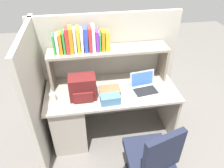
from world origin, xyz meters
TOP-DOWN VIEW (x-y plane):
  - ground_plane at (0.00, 0.00)m, footprint 8.00×8.00m
  - desk at (-0.39, 0.00)m, footprint 1.60×0.70m
  - cubicle_partition_rear at (0.00, 0.38)m, footprint 1.84×0.05m
  - cubicle_partition_left at (-0.85, -0.05)m, footprint 0.05×1.06m
  - overhead_hutch at (0.00, 0.20)m, footprint 1.44×0.28m
  - reference_books_on_shelf at (-0.31, 0.20)m, footprint 0.62×0.19m
  - laptop at (0.39, -0.07)m, footprint 0.34×0.29m
  - backpack at (-0.34, -0.09)m, footprint 0.30×0.22m
  - computer_mouse at (0.72, -0.08)m, footprint 0.08×0.11m
  - paper_cup at (-0.69, -0.10)m, footprint 0.08×0.08m
  - tissue_box at (-0.05, -0.24)m, footprint 0.23×0.13m
  - desk_book_stack at (-0.03, -0.06)m, footprint 0.24×0.17m
  - office_chair at (0.27, -0.83)m, footprint 0.52×0.54m

SIDE VIEW (x-z plane):
  - ground_plane at x=0.00m, z-range 0.00..0.00m
  - office_chair at x=0.27m, z-range -0.07..0.86m
  - desk at x=-0.39m, z-range 0.04..0.77m
  - computer_mouse at x=0.72m, z-range 0.73..0.76m
  - desk_book_stack at x=-0.03m, z-range 0.73..0.79m
  - cubicle_partition_rear at x=0.00m, z-range 0.00..1.55m
  - cubicle_partition_left at x=-0.85m, z-range 0.00..1.55m
  - paper_cup at x=-0.69m, z-range 0.73..0.82m
  - tissue_box at x=-0.05m, z-range 0.73..0.83m
  - laptop at x=0.39m, z-range 0.67..0.89m
  - backpack at x=-0.34m, z-range 0.73..1.01m
  - overhead_hutch at x=0.00m, z-range 0.86..1.31m
  - reference_books_on_shelf at x=-0.31m, z-range 1.16..1.46m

